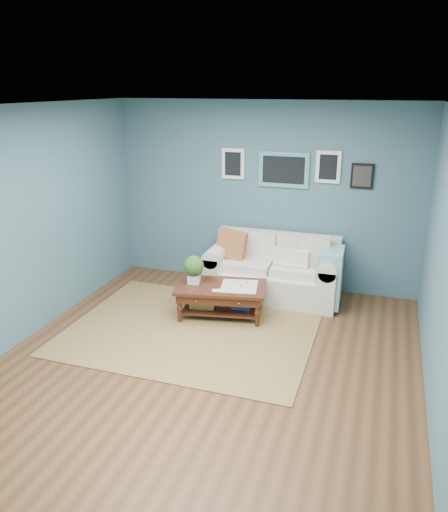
% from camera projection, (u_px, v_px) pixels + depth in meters
% --- Properties ---
extents(room_shell, '(5.00, 5.02, 2.70)m').
position_uv_depth(room_shell, '(208.00, 243.00, 5.09)').
color(room_shell, brown).
rests_on(room_shell, ground).
extents(area_rug, '(2.98, 2.39, 0.01)m').
position_uv_depth(area_rug, '(192.00, 329.00, 6.21)').
color(area_rug, brown).
rests_on(area_rug, ground).
extents(loveseat, '(1.89, 0.86, 0.97)m').
position_uv_depth(loveseat, '(279.00, 271.00, 7.07)').
color(loveseat, beige).
rests_on(loveseat, ground).
extents(coffee_table, '(1.25, 0.87, 0.80)m').
position_uv_depth(coffee_table, '(216.00, 290.00, 6.48)').
color(coffee_table, '#35170F').
rests_on(coffee_table, ground).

